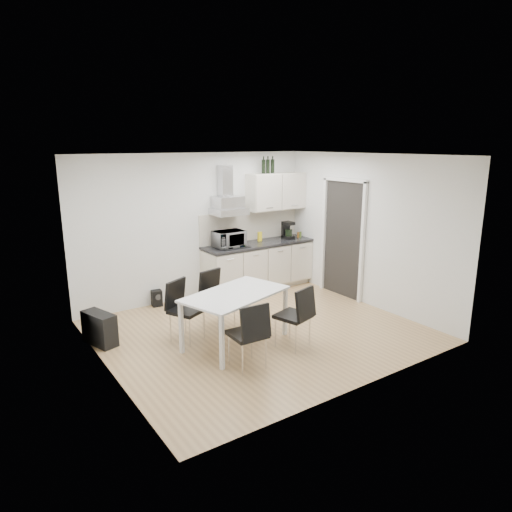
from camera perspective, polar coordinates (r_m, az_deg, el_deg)
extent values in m
plane|color=tan|center=(6.99, 0.43, -9.34)|extent=(4.50, 4.50, 0.00)
cube|color=silver|center=(8.27, -7.47, 3.66)|extent=(4.50, 0.10, 2.60)
cube|color=silver|center=(5.12, 13.30, -3.06)|extent=(4.50, 0.10, 2.60)
cube|color=silver|center=(5.65, -18.68, -1.82)|extent=(0.10, 4.00, 2.60)
cube|color=silver|center=(8.05, 13.76, 3.09)|extent=(0.10, 4.00, 2.60)
plane|color=white|center=(6.42, 0.47, 12.50)|extent=(4.50, 4.50, 0.00)
cube|color=white|center=(8.44, 10.72, 2.01)|extent=(0.08, 1.04, 2.10)
cube|color=beige|center=(8.92, 0.15, -3.73)|extent=(2.16, 0.52, 0.10)
cube|color=silver|center=(8.77, 0.30, -1.12)|extent=(2.20, 0.60, 0.76)
cube|color=black|center=(8.66, 0.34, 1.55)|extent=(2.22, 0.64, 0.04)
cube|color=beige|center=(8.84, -0.75, 3.85)|extent=(2.20, 0.02, 0.58)
cube|color=silver|center=(8.91, 2.53, 8.07)|extent=(1.20, 0.35, 0.70)
cube|color=silver|center=(8.29, -3.45, 6.22)|extent=(0.60, 0.46, 0.30)
cube|color=silver|center=(8.33, -3.88, 9.37)|extent=(0.22, 0.20, 0.55)
imported|color=silver|center=(8.26, -3.40, 2.35)|extent=(0.54, 0.30, 0.37)
cube|color=yellow|center=(8.78, 0.47, 2.45)|extent=(0.08, 0.04, 0.18)
cylinder|color=brown|center=(9.16, 5.29, 2.66)|extent=(0.04, 0.04, 0.11)
cylinder|color=#4C6626|center=(9.20, 5.57, 2.70)|extent=(0.04, 0.04, 0.11)
cylinder|color=black|center=(8.69, 0.95, 11.31)|extent=(0.07, 0.07, 0.32)
cylinder|color=black|center=(8.75, 1.50, 11.32)|extent=(0.07, 0.07, 0.32)
cylinder|color=black|center=(8.82, 2.09, 11.34)|extent=(0.07, 0.07, 0.32)
cube|color=white|center=(6.32, -2.61, -4.77)|extent=(1.65, 1.23, 0.03)
cube|color=white|center=(5.76, -4.29, -10.75)|extent=(0.06, 0.06, 0.72)
cube|color=white|center=(6.74, 3.66, -6.95)|extent=(0.06, 0.06, 0.72)
cube|color=white|center=(6.25, -9.32, -8.87)|extent=(0.06, 0.06, 0.72)
cube|color=white|center=(7.16, -1.20, -5.65)|extent=(0.06, 0.06, 0.72)
cube|color=black|center=(6.84, -18.97, -8.56)|extent=(0.39, 0.60, 0.46)
cube|color=gold|center=(6.81, -18.09, -7.09)|extent=(0.16, 0.48, 0.07)
cube|color=black|center=(8.13, -12.29, -5.17)|extent=(0.19, 0.17, 0.28)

